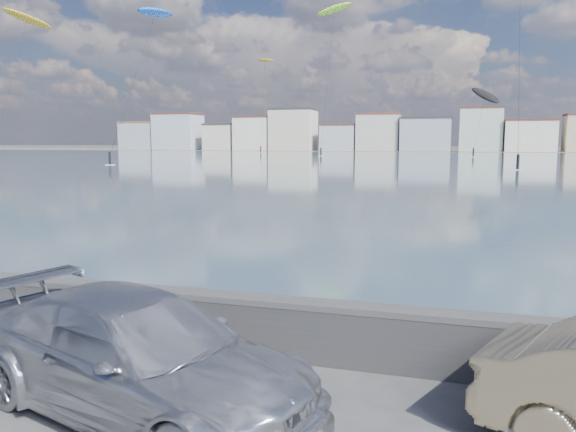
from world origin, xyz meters
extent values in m
plane|color=#333335|center=(0.00, 0.00, 0.00)|extent=(700.00, 700.00, 0.00)
cube|color=#374F5C|center=(0.00, 91.50, 0.01)|extent=(500.00, 177.00, 0.00)
cube|color=#4C473D|center=(0.00, 200.00, 0.01)|extent=(500.00, 60.00, 0.00)
cube|color=#28282B|center=(0.00, 2.70, 0.45)|extent=(400.00, 0.35, 0.90)
cylinder|color=#28282B|center=(0.00, 2.70, 0.90)|extent=(400.00, 0.36, 0.36)
cube|color=#9EA8B7|center=(-112.00, 186.00, 5.00)|extent=(14.00, 11.00, 10.00)
cube|color=brown|center=(-112.00, 186.00, 10.30)|extent=(14.28, 11.22, 0.60)
cube|color=#B2B7C6|center=(-96.50, 186.00, 6.50)|extent=(16.00, 12.00, 13.00)
cube|color=#562D23|center=(-96.50, 186.00, 13.30)|extent=(16.32, 12.24, 0.60)
cube|color=beige|center=(-79.00, 186.00, 4.50)|extent=(11.00, 10.00, 9.00)
cube|color=#383330|center=(-79.00, 186.00, 9.30)|extent=(11.22, 10.20, 0.60)
cube|color=white|center=(-66.00, 186.00, 5.75)|extent=(13.00, 11.00, 11.50)
cube|color=#562D23|center=(-66.00, 186.00, 11.80)|extent=(13.26, 11.22, 0.60)
cube|color=beige|center=(-51.50, 186.00, 7.00)|extent=(15.00, 12.00, 14.00)
cube|color=#2D2D33|center=(-51.50, 186.00, 14.30)|extent=(15.30, 12.24, 0.60)
cube|color=#B2B7C6|center=(-35.00, 186.00, 4.25)|extent=(12.00, 10.00, 8.50)
cube|color=#562D23|center=(-35.00, 186.00, 8.80)|extent=(12.24, 10.20, 0.60)
cube|color=beige|center=(-21.50, 186.00, 6.00)|extent=(14.00, 11.00, 12.00)
cube|color=brown|center=(-21.50, 186.00, 12.30)|extent=(14.28, 11.22, 0.60)
cube|color=#9EA8B7|center=(-6.00, 186.00, 5.25)|extent=(16.00, 13.00, 10.50)
cube|color=#2D2D33|center=(-6.00, 186.00, 10.80)|extent=(16.32, 13.26, 0.60)
cube|color=#B7C6BC|center=(11.00, 186.00, 6.75)|extent=(13.00, 10.00, 13.50)
cube|color=#562D23|center=(11.00, 186.00, 13.80)|extent=(13.26, 10.20, 0.60)
cube|color=white|center=(25.50, 186.00, 4.75)|extent=(15.00, 12.00, 9.50)
cube|color=#562D23|center=(25.50, 186.00, 9.80)|extent=(15.30, 12.24, 0.60)
imported|color=#BABCC3|center=(0.02, 0.42, 0.78)|extent=(5.78, 3.64, 1.56)
ellipsoid|color=blue|center=(-42.94, 77.19, 23.78)|extent=(3.66, 10.98, 2.74)
cube|color=white|center=(-44.38, 65.21, 0.05)|extent=(1.40, 0.42, 0.08)
cylinder|color=black|center=(-44.38, 65.21, 0.95)|extent=(0.36, 0.36, 1.70)
sphere|color=black|center=(-44.38, 65.21, 1.85)|extent=(0.28, 0.28, 0.28)
cylinder|color=black|center=(-43.66, 71.20, 12.54)|extent=(1.47, 12.01, 22.50)
ellipsoid|color=#8CD826|center=(-25.14, 129.53, 34.36)|extent=(8.63, 6.17, 4.83)
cube|color=white|center=(-25.63, 119.05, 0.05)|extent=(1.40, 0.42, 0.08)
cylinder|color=black|center=(-25.63, 119.05, 0.95)|extent=(0.36, 0.36, 1.70)
sphere|color=black|center=(-25.63, 119.05, 1.85)|extent=(0.28, 0.28, 0.28)
cylinder|color=black|center=(-25.38, 124.29, 17.83)|extent=(0.52, 10.51, 33.07)
ellipsoid|color=#BF8C19|center=(-51.46, 155.58, 27.12)|extent=(8.15, 7.01, 2.04)
cube|color=white|center=(-48.90, 143.97, 0.05)|extent=(1.40, 0.42, 0.08)
cylinder|color=black|center=(-48.90, 143.97, 0.95)|extent=(0.36, 0.36, 1.70)
sphere|color=black|center=(-48.90, 143.97, 1.85)|extent=(0.28, 0.28, 0.28)
cylinder|color=black|center=(-50.18, 149.78, 14.21)|extent=(2.59, 11.65, 25.83)
ellipsoid|color=black|center=(9.85, 134.95, 13.98)|extent=(7.89, 8.10, 5.74)
cube|color=white|center=(7.38, 121.92, 0.05)|extent=(1.40, 0.42, 0.08)
cylinder|color=black|center=(7.38, 121.92, 0.95)|extent=(0.36, 0.36, 1.70)
sphere|color=black|center=(7.38, 121.92, 1.85)|extent=(0.28, 0.28, 0.28)
cylinder|color=black|center=(8.61, 128.43, 7.64)|extent=(2.51, 13.05, 12.70)
ellipsoid|color=#BF8C19|center=(-85.69, 98.06, 29.52)|extent=(7.96, 10.36, 4.46)
cylinder|color=black|center=(-85.74, 92.17, 15.41)|extent=(0.12, 11.81, 28.23)
cube|color=white|center=(11.08, 67.49, 0.05)|extent=(1.40, 0.42, 0.08)
cylinder|color=black|center=(11.08, 67.49, 0.95)|extent=(0.36, 0.36, 1.70)
sphere|color=black|center=(11.08, 67.49, 1.85)|extent=(0.28, 0.28, 0.28)
cylinder|color=black|center=(10.94, 72.31, 17.08)|extent=(0.32, 9.66, 31.56)
camera|label=1|loc=(3.93, -5.79, 3.58)|focal=35.00mm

